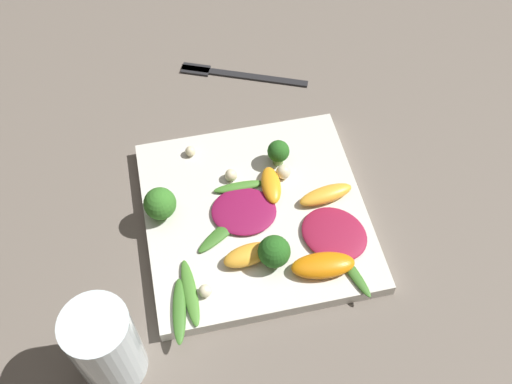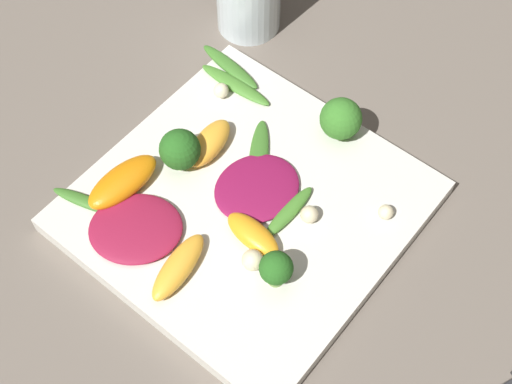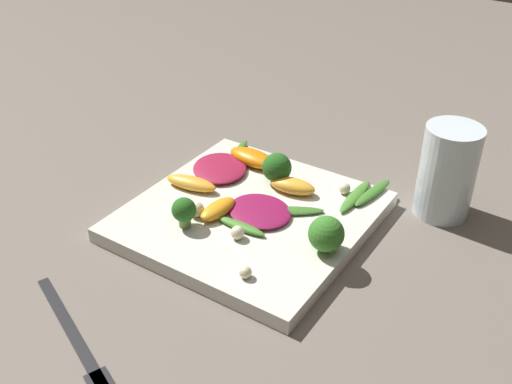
{
  "view_description": "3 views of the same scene",
  "coord_description": "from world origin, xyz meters",
  "views": [
    {
      "loc": [
        -0.08,
        -0.39,
        0.64
      ],
      "look_at": [
        0.0,
        0.02,
        0.03
      ],
      "focal_mm": 42.0,
      "sensor_mm": 36.0,
      "label": 1
    },
    {
      "loc": [
        0.25,
        0.22,
        0.56
      ],
      "look_at": [
        -0.0,
        0.01,
        0.04
      ],
      "focal_mm": 50.0,
      "sensor_mm": 36.0,
      "label": 2
    },
    {
      "loc": [
        -0.34,
        0.5,
        0.43
      ],
      "look_at": [
        0.0,
        -0.02,
        0.04
      ],
      "focal_mm": 42.0,
      "sensor_mm": 36.0,
      "label": 3
    }
  ],
  "objects": [
    {
      "name": "drinking_glass",
      "position": [
        -0.19,
        -0.15,
        0.06
      ],
      "size": [
        0.07,
        0.07,
        0.12
      ],
      "color": "silver",
      "rests_on": "ground_plane"
    },
    {
      "name": "macadamia_nut_1",
      "position": [
        -0.08,
        -0.1,
        0.03
      ],
      "size": [
        0.02,
        0.02,
        0.02
      ],
      "color": "beige",
      "rests_on": "plate"
    },
    {
      "name": "arugula_sprig_0",
      "position": [
        -0.1,
        -0.09,
        0.02
      ],
      "size": [
        0.02,
        0.08,
        0.01
      ],
      "color": "#47842D",
      "rests_on": "plate"
    },
    {
      "name": "macadamia_nut_0",
      "position": [
        -0.02,
        0.05,
        0.03
      ],
      "size": [
        0.02,
        0.02,
        0.02
      ],
      "color": "beige",
      "rests_on": "plate"
    },
    {
      "name": "macadamia_nut_3",
      "position": [
        0.05,
        0.04,
        0.03
      ],
      "size": [
        0.02,
        0.02,
        0.02
      ],
      "color": "beige",
      "rests_on": "plate"
    },
    {
      "name": "radicchio_leaf_1",
      "position": [
        -0.01,
        -0.0,
        0.02
      ],
      "size": [
        0.09,
        0.09,
        0.01
      ],
      "color": "maroon",
      "rests_on": "plate"
    },
    {
      "name": "broccoli_floret_1",
      "position": [
        0.01,
        -0.07,
        0.04
      ],
      "size": [
        0.04,
        0.04,
        0.04
      ],
      "color": "#7A9E51",
      "rests_on": "plate"
    },
    {
      "name": "ground_plane",
      "position": [
        0.0,
        0.0,
        0.0
      ],
      "size": [
        2.4,
        2.4,
        0.0
      ],
      "primitive_type": "plane",
      "color": "#6B6056"
    },
    {
      "name": "broccoli_floret_2",
      "position": [
        -0.11,
        0.02,
        0.04
      ],
      "size": [
        0.04,
        0.04,
        0.04
      ],
      "color": "#84AD5B",
      "rests_on": "plate"
    },
    {
      "name": "radicchio_leaf_0",
      "position": [
        0.09,
        -0.06,
        0.02
      ],
      "size": [
        0.11,
        0.11,
        0.01
      ],
      "color": "maroon",
      "rests_on": "plate"
    },
    {
      "name": "broccoli_floret_0",
      "position": [
        0.05,
        0.07,
        0.04
      ],
      "size": [
        0.03,
        0.03,
        0.04
      ],
      "color": "#7A9E51",
      "rests_on": "plate"
    },
    {
      "name": "arugula_sprig_1",
      "position": [
        -0.04,
        -0.02,
        0.02
      ],
      "size": [
        0.08,
        0.06,
        0.01
      ],
      "color": "#3D7528",
      "rests_on": "plate"
    },
    {
      "name": "arugula_sprig_3",
      "position": [
        -0.01,
        0.04,
        0.02
      ],
      "size": [
        0.07,
        0.01,
        0.01
      ],
      "color": "#47842D",
      "rests_on": "plate"
    },
    {
      "name": "orange_segment_3",
      "position": [
        0.03,
        0.03,
        0.03
      ],
      "size": [
        0.03,
        0.06,
        0.02
      ],
      "color": "orange",
      "rests_on": "plate"
    },
    {
      "name": "orange_segment_0",
      "position": [
        0.09,
        0.0,
        0.03
      ],
      "size": [
        0.07,
        0.03,
        0.02
      ],
      "color": "#FCAD33",
      "rests_on": "plate"
    },
    {
      "name": "plate",
      "position": [
        0.0,
        0.0,
        0.01
      ],
      "size": [
        0.27,
        0.27,
        0.02
      ],
      "color": "silver",
      "rests_on": "ground_plane"
    },
    {
      "name": "arugula_sprig_4",
      "position": [
        0.09,
        -0.11,
        0.02
      ],
      "size": [
        0.03,
        0.07,
        0.01
      ],
      "color": "#3D7528",
      "rests_on": "plate"
    },
    {
      "name": "arugula_sprig_2",
      "position": [
        -0.11,
        -0.11,
        0.02
      ],
      "size": [
        0.03,
        0.08,
        0.01
      ],
      "color": "#3D7528",
      "rests_on": "plate"
    },
    {
      "name": "fork",
      "position": [
        0.02,
        0.26,
        0.0
      ],
      "size": [
        0.18,
        0.09,
        0.01
      ],
      "color": "#262628",
      "rests_on": "ground_plane"
    },
    {
      "name": "macadamia_nut_2",
      "position": [
        -0.06,
        0.1,
        0.03
      ],
      "size": [
        0.01,
        0.01,
        0.01
      ],
      "color": "beige",
      "rests_on": "plate"
    },
    {
      "name": "orange_segment_2",
      "position": [
        -0.02,
        -0.06,
        0.03
      ],
      "size": [
        0.06,
        0.04,
        0.02
      ],
      "color": "#FCAD33",
      "rests_on": "plate"
    },
    {
      "name": "orange_segment_1",
      "position": [
        0.06,
        -0.1,
        0.03
      ],
      "size": [
        0.08,
        0.04,
        0.02
      ],
      "color": "orange",
      "rests_on": "plate"
    }
  ]
}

